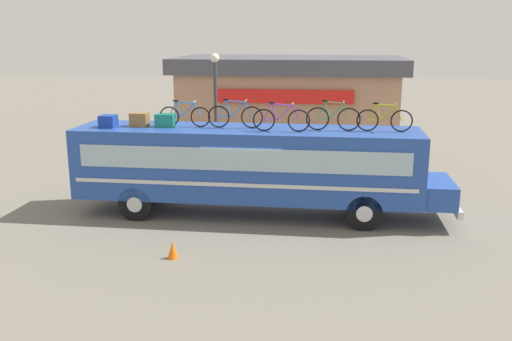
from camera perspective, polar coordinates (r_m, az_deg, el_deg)
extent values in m
plane|color=slate|center=(18.60, -0.96, -4.47)|extent=(120.00, 120.00, 0.00)
cube|color=#23479E|center=(18.12, -0.98, 0.83)|extent=(11.06, 2.35, 2.23)
cube|color=#23479E|center=(18.43, 17.89, -2.02)|extent=(0.98, 2.16, 0.73)
cube|color=#99B7C6|center=(16.89, -1.58, 1.10)|extent=(10.18, 0.04, 0.69)
cube|color=#99B7C6|center=(19.20, -0.47, 2.65)|extent=(10.18, 0.04, 0.69)
cube|color=silver|center=(17.09, -1.56, -1.51)|extent=(10.62, 0.03, 0.12)
cube|color=silver|center=(19.37, -0.46, 0.34)|extent=(10.62, 0.03, 0.12)
cube|color=silver|center=(18.66, 19.45, -3.38)|extent=(0.16, 2.23, 0.24)
cylinder|color=black|center=(17.30, 10.97, -4.24)|extent=(1.10, 0.28, 1.10)
cylinder|color=silver|center=(17.30, 10.97, -4.24)|extent=(0.49, 0.30, 0.49)
cylinder|color=black|center=(19.27, 10.63, -2.35)|extent=(1.10, 0.28, 1.10)
cylinder|color=silver|center=(19.27, 10.63, -2.35)|extent=(0.49, 0.30, 0.49)
cylinder|color=black|center=(18.28, -12.16, -3.31)|extent=(1.10, 0.28, 1.10)
cylinder|color=silver|center=(18.28, -12.16, -3.31)|extent=(0.49, 0.30, 0.49)
cylinder|color=black|center=(20.16, -10.22, -1.61)|extent=(1.10, 0.28, 1.10)
cylinder|color=silver|center=(20.16, -10.22, -1.61)|extent=(0.49, 0.30, 0.49)
cube|color=#193899|center=(18.72, -14.85, 4.88)|extent=(0.50, 0.50, 0.39)
cube|color=olive|center=(18.68, -11.81, 5.11)|extent=(0.56, 0.44, 0.45)
cube|color=#1E7F66|center=(18.46, -9.22, 5.08)|extent=(0.62, 0.42, 0.42)
torus|color=black|center=(18.49, -8.83, 5.48)|extent=(0.65, 0.04, 0.65)
torus|color=black|center=(18.23, -5.70, 5.45)|extent=(0.65, 0.04, 0.65)
cylinder|color=#197FDB|center=(18.37, -7.93, 6.23)|extent=(0.20, 0.04, 0.47)
cylinder|color=#197FDB|center=(18.30, -6.98, 6.18)|extent=(0.48, 0.04, 0.45)
cylinder|color=#197FDB|center=(18.29, -7.26, 6.89)|extent=(0.62, 0.04, 0.07)
cylinder|color=#197FDB|center=(18.44, -8.25, 5.50)|extent=(0.39, 0.03, 0.05)
cylinder|color=#197FDB|center=(18.43, -8.52, 6.20)|extent=(0.25, 0.03, 0.49)
cylinder|color=#197FDB|center=(18.22, -6.00, 6.14)|extent=(0.22, 0.03, 0.46)
cylinder|color=silver|center=(18.21, -6.31, 6.99)|extent=(0.03, 0.44, 0.03)
ellipsoid|color=black|center=(18.36, -8.21, 7.06)|extent=(0.20, 0.08, 0.06)
torus|color=black|center=(18.07, -3.83, 5.51)|extent=(0.71, 0.04, 0.71)
torus|color=black|center=(17.89, -0.42, 5.45)|extent=(0.71, 0.04, 0.71)
cylinder|color=#197FDB|center=(17.98, -2.82, 6.34)|extent=(0.21, 0.04, 0.51)
cylinder|color=#197FDB|center=(17.92, -1.80, 6.27)|extent=(0.50, 0.04, 0.49)
cylinder|color=#197FDB|center=(17.91, -2.08, 7.06)|extent=(0.65, 0.04, 0.07)
cylinder|color=#197FDB|center=(18.03, -3.19, 5.53)|extent=(0.41, 0.03, 0.05)
cylinder|color=#197FDB|center=(18.02, -3.47, 6.31)|extent=(0.26, 0.03, 0.53)
cylinder|color=#197FDB|center=(17.87, -0.73, 6.22)|extent=(0.22, 0.03, 0.49)
cylinder|color=silver|center=(17.85, -1.05, 7.15)|extent=(0.03, 0.44, 0.03)
ellipsoid|color=black|center=(17.96, -3.11, 7.25)|extent=(0.20, 0.08, 0.06)
torus|color=black|center=(17.37, 0.81, 5.18)|extent=(0.70, 0.04, 0.70)
torus|color=black|center=(17.28, 4.39, 5.09)|extent=(0.70, 0.04, 0.70)
cylinder|color=purple|center=(17.30, 1.89, 6.01)|extent=(0.21, 0.04, 0.50)
cylinder|color=purple|center=(17.28, 2.97, 5.93)|extent=(0.50, 0.04, 0.48)
cylinder|color=purple|center=(17.25, 2.69, 6.74)|extent=(0.65, 0.04, 0.07)
cylinder|color=purple|center=(17.35, 1.49, 5.19)|extent=(0.41, 0.03, 0.05)
cylinder|color=purple|center=(17.32, 1.21, 5.99)|extent=(0.26, 0.03, 0.52)
cylinder|color=purple|center=(17.25, 4.08, 5.87)|extent=(0.22, 0.03, 0.48)
cylinder|color=silver|center=(17.22, 3.77, 6.82)|extent=(0.03, 0.44, 0.03)
ellipsoid|color=black|center=(17.27, 1.61, 6.95)|extent=(0.20, 0.08, 0.06)
torus|color=black|center=(17.64, 6.30, 5.27)|extent=(0.73, 0.04, 0.73)
torus|color=black|center=(17.65, 9.46, 5.17)|extent=(0.73, 0.04, 0.73)
cylinder|color=green|center=(17.60, 7.28, 6.13)|extent=(0.19, 0.04, 0.52)
cylinder|color=green|center=(17.60, 8.22, 6.04)|extent=(0.45, 0.04, 0.50)
cylinder|color=green|center=(17.57, 8.00, 6.87)|extent=(0.58, 0.04, 0.07)
cylinder|color=green|center=(17.63, 6.90, 5.29)|extent=(0.37, 0.03, 0.05)
cylinder|color=green|center=(17.60, 6.67, 6.12)|extent=(0.24, 0.03, 0.54)
cylinder|color=green|center=(17.61, 9.20, 5.98)|extent=(0.20, 0.03, 0.51)
cylinder|color=silver|center=(17.57, 8.95, 6.95)|extent=(0.03, 0.44, 0.03)
ellipsoid|color=black|center=(17.56, 7.05, 7.09)|extent=(0.20, 0.08, 0.06)
torus|color=black|center=(17.70, 11.31, 5.05)|extent=(0.68, 0.04, 0.68)
torus|color=black|center=(17.80, 14.63, 4.92)|extent=(0.68, 0.04, 0.68)
cylinder|color=#B2B20C|center=(17.69, 12.35, 5.84)|extent=(0.20, 0.04, 0.49)
cylinder|color=#B2B20C|center=(17.72, 13.35, 5.74)|extent=(0.48, 0.04, 0.47)
cylinder|color=#B2B20C|center=(17.68, 13.13, 6.52)|extent=(0.62, 0.04, 0.07)
cylinder|color=#B2B20C|center=(17.72, 11.95, 5.06)|extent=(0.39, 0.03, 0.05)
cylinder|color=#B2B20C|center=(17.68, 11.72, 5.83)|extent=(0.25, 0.03, 0.51)
cylinder|color=#B2B20C|center=(17.76, 14.38, 5.67)|extent=(0.22, 0.03, 0.47)
cylinder|color=silver|center=(17.71, 14.13, 6.58)|extent=(0.03, 0.44, 0.03)
ellipsoid|color=black|center=(17.65, 12.13, 6.74)|extent=(0.20, 0.08, 0.06)
cube|color=tan|center=(32.69, 3.40, 6.79)|extent=(11.83, 6.75, 3.70)
cube|color=#4C4C56|center=(32.50, 3.46, 10.75)|extent=(12.78, 7.29, 0.83)
cube|color=red|center=(29.16, 2.92, 7.55)|extent=(7.10, 0.16, 0.70)
cone|color=orange|center=(15.16, -8.50, -8.00)|extent=(0.29, 0.29, 0.48)
cylinder|color=#38383D|center=(22.25, -4.11, 4.91)|extent=(0.14, 0.14, 4.81)
sphere|color=#F2EDCC|center=(22.00, -4.22, 11.39)|extent=(0.35, 0.35, 0.35)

